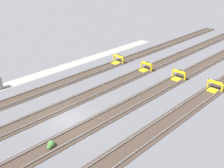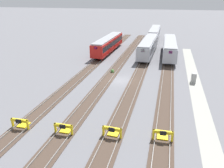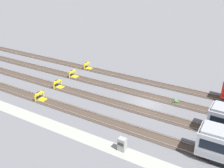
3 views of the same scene
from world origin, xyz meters
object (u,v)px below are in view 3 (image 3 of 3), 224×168
(bumper_stop_middle_track, at_px, (73,74))
(bumper_stop_near_inner_track, at_px, (59,85))
(bumper_stop_nearest_track, at_px, (41,97))
(weed_clump, at_px, (176,101))
(electrical_cabinet, at_px, (122,144))
(bumper_stop_far_inner_track, at_px, (88,66))

(bumper_stop_middle_track, bearing_deg, bumper_stop_near_inner_track, -81.78)
(bumper_stop_nearest_track, bearing_deg, bumper_stop_near_inner_track, 97.97)
(bumper_stop_near_inner_track, xyz_separation_m, weed_clump, (18.94, 4.93, -0.27))
(weed_clump, bearing_deg, electrical_cabinet, -96.36)
(bumper_stop_near_inner_track, distance_m, electrical_cabinet, 19.60)
(bumper_stop_nearest_track, xyz_separation_m, bumper_stop_far_inner_track, (-1.65, 14.70, 0.00))
(bumper_stop_near_inner_track, distance_m, bumper_stop_middle_track, 4.97)
(bumper_stop_near_inner_track, bearing_deg, bumper_stop_middle_track, 98.22)
(bumper_stop_far_inner_track, height_order, weed_clump, bumper_stop_far_inner_track)
(bumper_stop_middle_track, relative_size, bumper_stop_far_inner_track, 1.00)
(bumper_stop_nearest_track, distance_m, bumper_stop_far_inner_track, 14.79)
(bumper_stop_near_inner_track, height_order, weed_clump, bumper_stop_near_inner_track)
(bumper_stop_far_inner_track, bearing_deg, bumper_stop_nearest_track, -83.61)
(bumper_stop_near_inner_track, distance_m, bumper_stop_far_inner_track, 9.86)
(electrical_cabinet, xyz_separation_m, weed_clump, (1.56, 13.97, -0.56))
(bumper_stop_near_inner_track, xyz_separation_m, bumper_stop_far_inner_track, (-0.96, 9.82, 0.00))
(bumper_stop_near_inner_track, bearing_deg, weed_clump, 14.58)
(bumper_stop_near_inner_track, relative_size, weed_clump, 2.18)
(electrical_cabinet, bearing_deg, bumper_stop_middle_track, 142.35)
(bumper_stop_middle_track, bearing_deg, bumper_stop_far_inner_track, 92.95)
(bumper_stop_middle_track, xyz_separation_m, electrical_cabinet, (18.10, -13.96, 0.29))
(bumper_stop_middle_track, xyz_separation_m, bumper_stop_far_inner_track, (-0.25, 4.90, 0.00))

